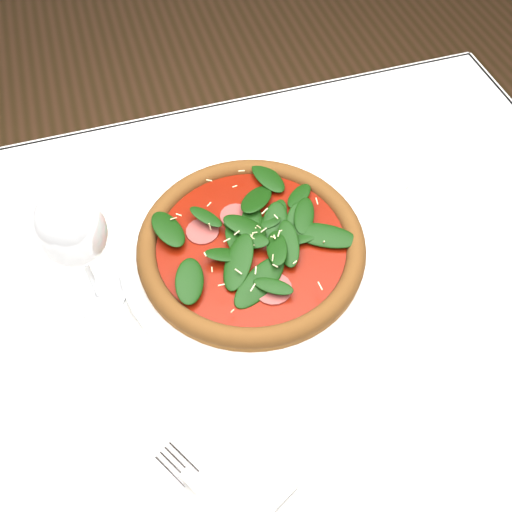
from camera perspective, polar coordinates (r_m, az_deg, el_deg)
name	(u,v)px	position (r m, az deg, el deg)	size (l,w,h in m)	color
ground	(242,455)	(1.49, -1.41, -19.31)	(6.00, 6.00, 0.00)	brown
dining_table	(234,332)	(0.88, -2.26, -7.57)	(1.21, 0.81, 0.75)	silver
plate	(251,252)	(0.83, -0.47, 0.41)	(0.38, 0.38, 0.02)	white
pizza	(251,243)	(0.81, -0.48, 1.31)	(0.42, 0.42, 0.04)	#936123
wine_glass	(72,232)	(0.71, -17.95, 2.33)	(0.09, 0.09, 0.21)	silver
fork	(206,493)	(0.69, -5.06, -22.51)	(0.10, 0.15, 0.00)	silver
saucer_far	(363,167)	(0.96, 10.69, 8.76)	(0.16, 0.16, 0.01)	white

